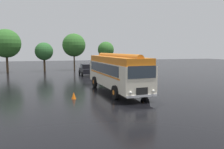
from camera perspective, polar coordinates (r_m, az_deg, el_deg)
ground_plane at (r=19.67m, az=2.47°, el=-4.74°), size 120.00×120.00×0.00m
vintage_bus at (r=19.97m, az=1.22°, el=0.94°), size 3.31×10.25×3.49m
car_near_left at (r=33.30m, az=-6.69°, el=1.32°), size 1.98×4.21×1.66m
car_mid_left at (r=34.61m, az=-1.96°, el=1.56°), size 2.06×4.25×1.66m
box_van at (r=34.55m, az=2.82°, el=2.41°), size 2.69×5.91×2.50m
tree_far_left at (r=40.68m, az=-25.75°, el=7.26°), size 4.76×4.76×7.24m
tree_left_of_centre at (r=40.50m, az=-17.50°, el=5.76°), size 3.14×3.14×5.10m
tree_centre at (r=41.34m, az=-9.86°, el=7.63°), size 4.26×4.26×6.80m
tree_right_of_centre at (r=42.01m, az=-1.61°, el=6.46°), size 3.07×3.07×5.36m
traffic_cone at (r=17.35m, az=-9.96°, el=-5.43°), size 0.36×0.36×0.55m
puddle_patch at (r=16.09m, az=7.57°, el=-7.32°), size 3.31×3.31×0.01m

